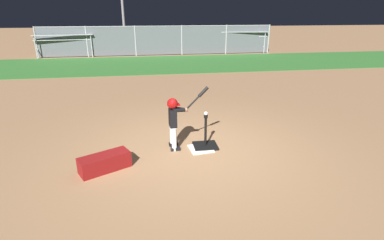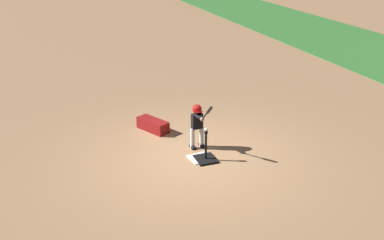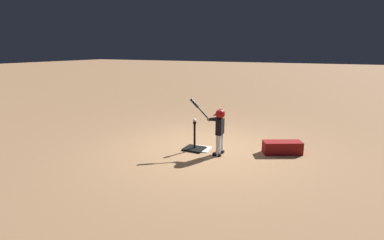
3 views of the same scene
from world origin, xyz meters
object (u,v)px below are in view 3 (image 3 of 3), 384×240
object	(u,v)px
batting_tee	(195,146)
batter_child	(218,126)
equipment_bag	(282,147)
baseball	(195,120)

from	to	relation	value
batting_tee	batter_child	bearing A→B (deg)	175.62
batting_tee	equipment_bag	size ratio (longest dim) A/B	0.79
batting_tee	batter_child	xyz separation A→B (m)	(-0.60, 0.05, 0.57)
baseball	equipment_bag	size ratio (longest dim) A/B	0.09
baseball	equipment_bag	distance (m)	2.05
batter_child	baseball	xyz separation A→B (m)	(0.60, -0.05, 0.06)
batter_child	baseball	distance (m)	0.60
batter_child	equipment_bag	world-z (taller)	batter_child
batter_child	equipment_bag	xyz separation A→B (m)	(-1.27, -0.68, -0.51)
baseball	equipment_bag	bearing A→B (deg)	-161.34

